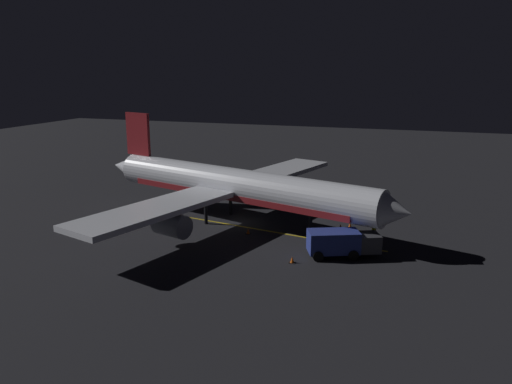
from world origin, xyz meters
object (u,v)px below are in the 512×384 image
object	(u,v)px
traffic_cone_near_right	(292,260)
traffic_cone_far	(341,227)
baggage_truck	(341,243)
ground_crew_worker	(374,230)
airliner	(233,186)
catering_truck	(291,189)
traffic_cone_near_left	(248,231)
traffic_cone_under_wing	(350,225)

from	to	relation	value
traffic_cone_near_right	traffic_cone_far	bearing A→B (deg)	167.12
baggage_truck	traffic_cone_far	xyz separation A→B (m)	(-7.43, -1.20, -0.95)
ground_crew_worker	traffic_cone_far	xyz separation A→B (m)	(-1.91, -3.42, -0.64)
airliner	baggage_truck	distance (m)	13.95
catering_truck	baggage_truck	bearing A→B (deg)	26.90
traffic_cone_near_left	traffic_cone_far	distance (m)	9.34
airliner	traffic_cone_near_left	xyz separation A→B (m)	(3.08, 2.78, -3.60)
baggage_truck	catering_truck	distance (m)	20.01
baggage_truck	traffic_cone_near_right	distance (m)	4.55
airliner	traffic_cone_under_wing	distance (m)	12.57
traffic_cone_near_left	catering_truck	bearing A→B (deg)	178.43
traffic_cone_near_right	baggage_truck	bearing A→B (deg)	127.76
airliner	traffic_cone_near_left	world-z (taller)	airliner
baggage_truck	catering_truck	world-z (taller)	baggage_truck
traffic_cone_near_right	traffic_cone_far	size ratio (longest dim) A/B	1.00
catering_truck	traffic_cone_far	world-z (taller)	catering_truck
baggage_truck	traffic_cone_near_left	xyz separation A→B (m)	(-3.07, -9.46, -0.95)
airliner	traffic_cone_under_wing	size ratio (longest dim) A/B	66.26
ground_crew_worker	catering_truck	bearing A→B (deg)	-137.54
ground_crew_worker	traffic_cone_near_left	distance (m)	11.96
ground_crew_worker	traffic_cone_near_right	size ratio (longest dim) A/B	3.16
catering_truck	traffic_cone_near_left	world-z (taller)	catering_truck
catering_truck	traffic_cone_near_left	xyz separation A→B (m)	(14.78, -0.40, -0.90)
traffic_cone_near_right	traffic_cone_far	world-z (taller)	same
traffic_cone_under_wing	ground_crew_worker	bearing A→B (deg)	44.01
baggage_truck	traffic_cone_far	size ratio (longest dim) A/B	11.60
traffic_cone_under_wing	traffic_cone_far	distance (m)	1.13
airliner	catering_truck	world-z (taller)	airliner
traffic_cone_far	baggage_truck	bearing A→B (deg)	9.15
ground_crew_worker	baggage_truck	bearing A→B (deg)	-21.99
airliner	catering_truck	bearing A→B (deg)	164.77
ground_crew_worker	traffic_cone_near_left	size ratio (longest dim) A/B	3.16
traffic_cone_far	traffic_cone_under_wing	bearing A→B (deg)	133.37
baggage_truck	ground_crew_worker	bearing A→B (deg)	158.01
ground_crew_worker	traffic_cone_under_wing	xyz separation A→B (m)	(-2.69, -2.60, -0.64)
traffic_cone_under_wing	traffic_cone_far	bearing A→B (deg)	-46.63
airliner	baggage_truck	size ratio (longest dim) A/B	5.71
airliner	catering_truck	distance (m)	12.42
airliner	traffic_cone_near_right	xyz separation A→B (m)	(8.87, 8.72, -3.60)
airliner	ground_crew_worker	xyz separation A→B (m)	(0.63, 14.47, -2.97)
traffic_cone_near_right	airliner	bearing A→B (deg)	-135.50
airliner	traffic_cone_far	world-z (taller)	airliner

